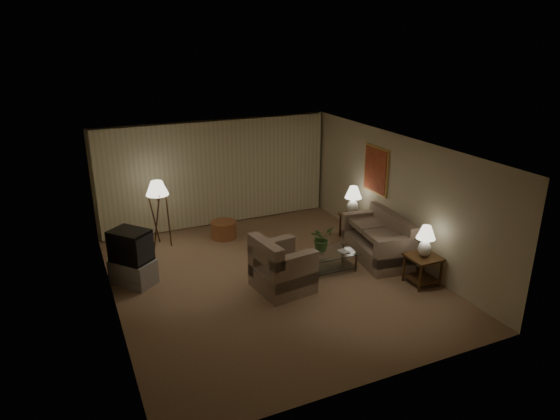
% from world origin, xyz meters
% --- Properties ---
extents(ground, '(7.00, 7.00, 0.00)m').
position_xyz_m(ground, '(0.00, 0.00, 0.00)').
color(ground, tan).
rests_on(ground, ground).
extents(room_shell, '(6.04, 7.02, 2.72)m').
position_xyz_m(room_shell, '(0.02, 1.51, 1.75)').
color(room_shell, beige).
rests_on(room_shell, ground).
extents(sofa, '(2.04, 1.37, 0.80)m').
position_xyz_m(sofa, '(2.50, -0.06, 0.40)').
color(sofa, gray).
rests_on(sofa, ground).
extents(armchair, '(1.28, 1.24, 0.86)m').
position_xyz_m(armchair, '(0.06, -0.46, 0.43)').
color(armchair, gray).
rests_on(armchair, ground).
extents(side_table_near, '(0.60, 0.60, 0.60)m').
position_xyz_m(side_table_near, '(2.65, -1.41, 0.42)').
color(side_table_near, '#39240F').
rests_on(side_table_near, ground).
extents(side_table_far, '(0.54, 0.45, 0.60)m').
position_xyz_m(side_table_far, '(2.65, 1.19, 0.40)').
color(side_table_far, '#39240F').
rests_on(side_table_far, ground).
extents(table_lamp_near, '(0.37, 0.37, 0.64)m').
position_xyz_m(table_lamp_near, '(2.65, -1.41, 0.98)').
color(table_lamp_near, white).
rests_on(table_lamp_near, side_table_near).
extents(table_lamp_far, '(0.40, 0.40, 0.69)m').
position_xyz_m(table_lamp_far, '(2.65, 1.19, 1.01)').
color(table_lamp_far, white).
rests_on(table_lamp_far, side_table_far).
extents(coffee_table, '(1.22, 0.67, 0.41)m').
position_xyz_m(coffee_table, '(1.21, -0.16, 0.28)').
color(coffee_table, silver).
rests_on(coffee_table, ground).
extents(tv_cabinet, '(1.35, 1.35, 0.50)m').
position_xyz_m(tv_cabinet, '(-2.55, 0.96, 0.25)').
color(tv_cabinet, '#A8A7AA').
rests_on(tv_cabinet, ground).
extents(crt_tv, '(1.25, 1.25, 0.63)m').
position_xyz_m(crt_tv, '(-2.55, 0.96, 0.81)').
color(crt_tv, black).
rests_on(crt_tv, tv_cabinet).
extents(floor_lamp, '(0.51, 0.51, 1.58)m').
position_xyz_m(floor_lamp, '(-1.67, 2.58, 0.82)').
color(floor_lamp, '#39240F').
rests_on(floor_lamp, ground).
extents(ottoman, '(0.78, 0.78, 0.41)m').
position_xyz_m(ottoman, '(-0.19, 2.46, 0.20)').
color(ottoman, '#A25E37').
rests_on(ottoman, ground).
extents(vase, '(0.18, 0.18, 0.15)m').
position_xyz_m(vase, '(1.06, -0.16, 0.49)').
color(vase, white).
rests_on(vase, coffee_table).
extents(flowers, '(0.57, 0.53, 0.52)m').
position_xyz_m(flowers, '(1.06, -0.16, 0.82)').
color(flowers, '#3F672E').
rests_on(flowers, vase).
extents(book, '(0.22, 0.27, 0.02)m').
position_xyz_m(book, '(1.46, -0.26, 0.42)').
color(book, olive).
rests_on(book, coffee_table).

